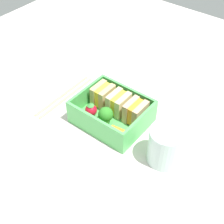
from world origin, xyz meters
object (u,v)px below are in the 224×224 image
(strawberry_far_left, at_px, (91,110))
(carrot_stick_far_left, at_px, (120,132))
(folded_napkin, at_px, (76,176))
(sandwich_center, at_px, (135,112))
(sandwich_center_left, at_px, (119,103))
(drinking_glass, at_px, (165,146))
(broccoli_floret, at_px, (105,114))
(sandwich_left, at_px, (103,95))
(chopstick_pair, at_px, (65,96))

(strawberry_far_left, xyz_separation_m, carrot_stick_far_left, (0.09, -0.01, -0.01))
(folded_napkin, bearing_deg, sandwich_center, 87.95)
(sandwich_center_left, relative_size, carrot_stick_far_left, 1.13)
(strawberry_far_left, distance_m, drinking_glass, 0.19)
(sandwich_center_left, height_order, carrot_stick_far_left, sandwich_center_left)
(drinking_glass, bearing_deg, sandwich_center_left, 163.01)
(sandwich_center_left, height_order, strawberry_far_left, sandwich_center_left)
(sandwich_center_left, xyz_separation_m, drinking_glass, (0.15, -0.04, 0.00))
(broccoli_floret, xyz_separation_m, carrot_stick_far_left, (0.05, -0.01, -0.02))
(sandwich_left, bearing_deg, carrot_stick_far_left, -31.18)
(chopstick_pair, height_order, folded_napkin, chopstick_pair)
(sandwich_left, height_order, strawberry_far_left, sandwich_left)
(strawberry_far_left, bearing_deg, sandwich_center_left, 48.16)
(sandwich_left, distance_m, broccoli_floret, 0.06)
(sandwich_center_left, height_order, sandwich_center, same)
(folded_napkin, bearing_deg, strawberry_far_left, 120.37)
(sandwich_left, bearing_deg, strawberry_far_left, -85.48)
(sandwich_center, height_order, folded_napkin, sandwich_center)
(sandwich_center_left, bearing_deg, carrot_stick_far_left, -50.48)
(strawberry_far_left, relative_size, chopstick_pair, 0.18)
(chopstick_pair, bearing_deg, broccoli_floret, -6.54)
(strawberry_far_left, distance_m, chopstick_pair, 0.10)
(sandwich_left, distance_m, folded_napkin, 0.20)
(sandwich_center, bearing_deg, sandwich_left, 180.00)
(carrot_stick_far_left, distance_m, drinking_glass, 0.10)
(sandwich_left, distance_m, sandwich_center, 0.09)
(chopstick_pair, distance_m, folded_napkin, 0.23)
(sandwich_left, height_order, sandwich_center, same)
(sandwich_center_left, height_order, drinking_glass, drinking_glass)
(chopstick_pair, distance_m, drinking_glass, 0.29)
(carrot_stick_far_left, bearing_deg, sandwich_center_left, 129.52)
(sandwich_center, xyz_separation_m, broccoli_floret, (-0.05, -0.05, 0.00))
(sandwich_center, bearing_deg, folded_napkin, -92.05)
(carrot_stick_far_left, height_order, drinking_glass, drinking_glass)
(strawberry_far_left, bearing_deg, sandwich_left, 94.52)
(drinking_glass, bearing_deg, sandwich_center, 156.15)
(sandwich_center, height_order, chopstick_pair, sandwich_center)
(chopstick_pair, bearing_deg, drinking_glass, -2.95)
(sandwich_center, height_order, strawberry_far_left, sandwich_center)
(sandwich_center, xyz_separation_m, carrot_stick_far_left, (-0.00, -0.05, -0.02))
(sandwich_center_left, relative_size, chopstick_pair, 0.26)
(sandwich_center, distance_m, folded_napkin, 0.18)
(sandwich_left, xyz_separation_m, carrot_stick_far_left, (0.09, -0.05, -0.02))
(sandwich_left, xyz_separation_m, sandwich_center_left, (0.04, 0.00, 0.00))
(sandwich_center_left, relative_size, strawberry_far_left, 1.45)
(sandwich_center_left, relative_size, sandwich_center, 1.00)
(broccoli_floret, distance_m, drinking_glass, 0.15)
(sandwich_center, height_order, carrot_stick_far_left, sandwich_center)
(sandwich_left, relative_size, sandwich_center_left, 1.00)
(strawberry_far_left, height_order, folded_napkin, strawberry_far_left)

